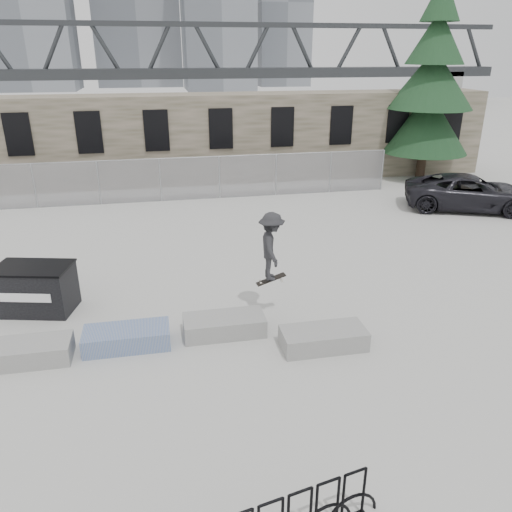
{
  "coord_description": "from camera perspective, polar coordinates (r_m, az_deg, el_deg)",
  "views": [
    {
      "loc": [
        -0.06,
        -10.59,
        6.53
      ],
      "look_at": [
        2.41,
        1.87,
        1.3
      ],
      "focal_mm": 35.0,
      "sensor_mm": 36.0,
      "label": 1
    }
  ],
  "objects": [
    {
      "name": "dumpster",
      "position": [
        14.61,
        -23.88,
        -3.41
      ],
      "size": [
        2.19,
        1.62,
        1.29
      ],
      "rotation": [
        0.0,
        0.0,
        -0.24
      ],
      "color": "black",
      "rests_on": "ground"
    },
    {
      "name": "planter_center_right",
      "position": [
        12.5,
        -3.64,
        -7.8
      ],
      "size": [
        2.0,
        0.9,
        0.47
      ],
      "color": "#969693",
      "rests_on": "ground"
    },
    {
      "name": "chainlink_fence",
      "position": [
        23.73,
        -10.89,
        8.59
      ],
      "size": [
        22.06,
        0.06,
        2.02
      ],
      "color": "gray",
      "rests_on": "ground"
    },
    {
      "name": "stone_wall",
      "position": [
        27.17,
        -11.24,
        12.91
      ],
      "size": [
        36.0,
        2.58,
        4.5
      ],
      "color": "brown",
      "rests_on": "ground"
    },
    {
      "name": "skateboarder",
      "position": [
        12.63,
        1.77,
        1.09
      ],
      "size": [
        0.8,
        1.2,
        1.92
      ],
      "rotation": [
        0.0,
        0.0,
        1.48
      ],
      "color": "#272729",
      "rests_on": "ground"
    },
    {
      "name": "planter_center_left",
      "position": [
        12.36,
        -14.54,
        -8.94
      ],
      "size": [
        2.0,
        0.9,
        0.47
      ],
      "color": "#34559D",
      "rests_on": "ground"
    },
    {
      "name": "suv",
      "position": [
        24.08,
        23.22,
        6.7
      ],
      "size": [
        6.04,
        4.4,
        1.53
      ],
      "primitive_type": "imported",
      "rotation": [
        0.0,
        0.0,
        1.19
      ],
      "color": "black",
      "rests_on": "ground"
    },
    {
      "name": "truss_bridge",
      "position": [
        66.4,
        -2.65,
        20.28
      ],
      "size": [
        70.0,
        3.0,
        9.8
      ],
      "color": "#2D3033",
      "rests_on": "ground"
    },
    {
      "name": "ground",
      "position": [
        12.44,
        -9.4,
        -9.63
      ],
      "size": [
        120.0,
        120.0,
        0.0
      ],
      "primitive_type": "plane",
      "color": "#A7A7A2",
      "rests_on": "ground"
    },
    {
      "name": "planter_offset",
      "position": [
        12.06,
        7.71,
        -9.21
      ],
      "size": [
        2.0,
        0.9,
        0.47
      ],
      "color": "#969693",
      "rests_on": "ground"
    },
    {
      "name": "planter_far_left",
      "position": [
        12.58,
        -24.84,
        -9.88
      ],
      "size": [
        2.0,
        0.9,
        0.47
      ],
      "color": "#969693",
      "rests_on": "ground"
    },
    {
      "name": "spruce_tree",
      "position": [
        29.05,
        19.37,
        17.82
      ],
      "size": [
        4.56,
        4.56,
        11.5
      ],
      "color": "#38281E",
      "rests_on": "ground"
    }
  ]
}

